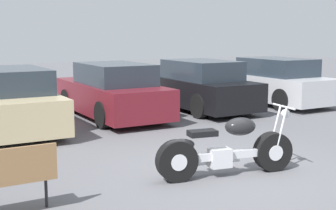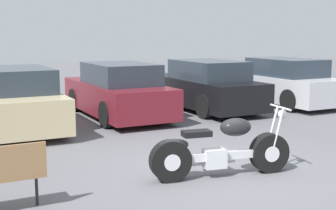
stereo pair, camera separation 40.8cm
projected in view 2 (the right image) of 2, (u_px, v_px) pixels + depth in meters
ground_plane at (223, 171)px, 7.71m from camera, size 60.00×60.00×0.00m
motorcycle at (220, 150)px, 7.36m from camera, size 2.33×0.83×1.08m
parked_car_champagne at (15, 100)px, 11.01m from camera, size 1.78×4.40×1.47m
parked_car_maroon at (118, 92)px, 12.61m from camera, size 1.78×4.40×1.47m
parked_car_black at (205, 87)px, 13.84m from camera, size 1.78×4.40×1.47m
parked_car_silver at (281, 83)px, 14.90m from camera, size 1.78×4.40×1.47m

